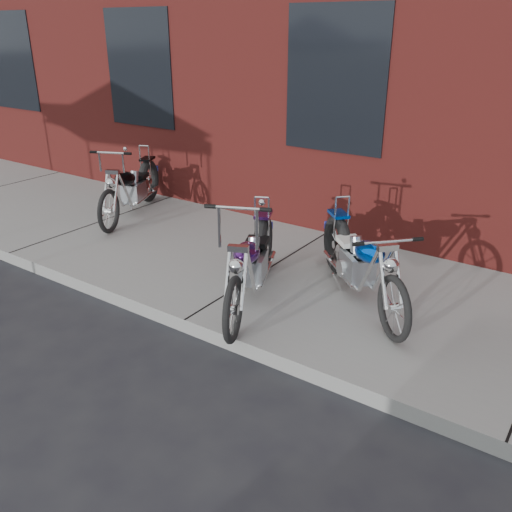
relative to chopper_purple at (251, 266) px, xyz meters
The scene contains 5 objects.
ground 0.96m from the chopper_purple, 111.42° to the right, with size 120.00×120.00×0.00m, color black.
sidewalk 0.94m from the chopper_purple, 110.81° to the left, with size 22.00×3.00×0.15m, color gray.
chopper_purple is the anchor object (origin of this frame).
chopper_blue 1.14m from the chopper_purple, 35.83° to the left, with size 1.65×1.57×0.95m.
chopper_third 3.37m from the chopper_purple, 157.88° to the left, with size 0.97×2.01×1.09m.
Camera 1 is at (3.26, -3.44, 2.83)m, focal length 38.00 mm.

